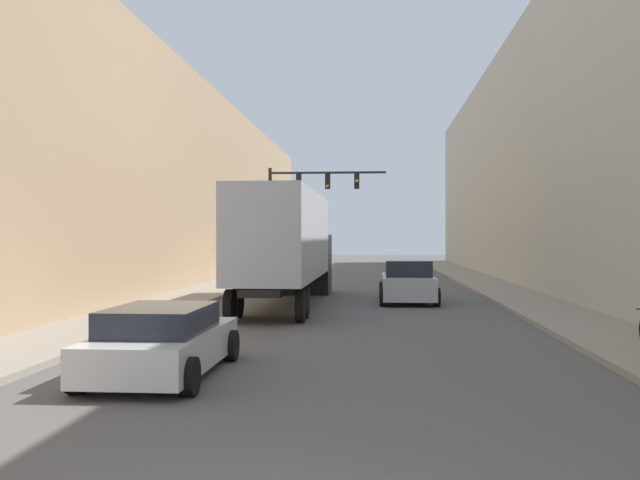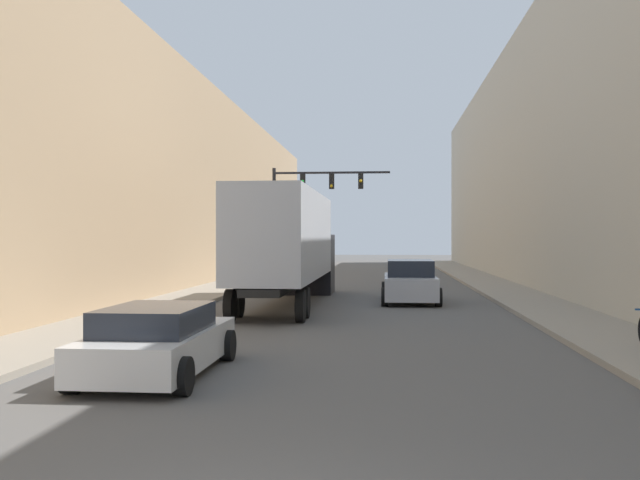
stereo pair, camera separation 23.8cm
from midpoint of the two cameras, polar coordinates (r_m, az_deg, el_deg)
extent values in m
cube|color=gray|center=(36.01, 14.39, -3.77)|extent=(2.66, 80.00, 0.15)
cube|color=gray|center=(36.42, -7.33, -3.72)|extent=(2.66, 80.00, 0.15)
cube|color=#BCB29E|center=(37.11, 21.06, 6.78)|extent=(6.00, 80.00, 13.64)
cube|color=tan|center=(37.63, -13.81, 4.64)|extent=(6.00, 80.00, 10.95)
cube|color=#B2B7C1|center=(25.86, -2.52, 0.38)|extent=(2.45, 11.15, 3.08)
cube|color=black|center=(25.91, -2.52, -3.37)|extent=(1.23, 11.15, 0.24)
cube|color=black|center=(32.69, -0.90, -1.93)|extent=(2.45, 2.56, 2.69)
cylinder|color=black|center=(21.83, -6.89, -5.22)|extent=(0.25, 1.00, 1.00)
cylinder|color=black|center=(21.49, -1.24, -5.31)|extent=(0.25, 1.00, 1.00)
cylinder|color=black|center=(23.00, -6.26, -4.94)|extent=(0.25, 1.00, 1.00)
cylinder|color=black|center=(22.67, -0.90, -5.02)|extent=(0.25, 1.00, 1.00)
cylinder|color=black|center=(32.86, -2.77, -3.40)|extent=(0.25, 1.00, 1.00)
cylinder|color=black|center=(32.63, 0.98, -3.42)|extent=(0.25, 1.00, 1.00)
cube|color=silver|center=(13.73, -12.24, -8.42)|extent=(1.87, 4.60, 0.66)
cube|color=#1E232D|center=(13.44, -12.54, -6.19)|extent=(1.64, 2.53, 0.47)
cylinder|color=black|center=(15.55, -13.76, -8.09)|extent=(0.25, 0.64, 0.64)
cylinder|color=black|center=(15.06, -6.96, -8.37)|extent=(0.25, 0.64, 0.64)
cylinder|color=black|center=(12.52, -18.76, -10.13)|extent=(0.25, 0.64, 0.64)
cylinder|color=black|center=(11.90, -10.38, -10.67)|extent=(0.25, 0.64, 0.64)
cube|color=#B7B7BC|center=(28.50, 7.43, -3.70)|extent=(1.98, 4.88, 0.86)
cube|color=#1E232D|center=(28.22, 7.45, -2.23)|extent=(1.74, 2.68, 0.63)
cylinder|color=black|center=(30.23, 5.42, -3.99)|extent=(0.25, 0.70, 0.70)
cylinder|color=black|center=(30.31, 9.18, -3.98)|extent=(0.25, 0.70, 0.70)
cylinder|color=black|center=(26.67, 5.45, -4.55)|extent=(0.25, 0.70, 0.70)
cylinder|color=black|center=(26.75, 9.71, -4.54)|extent=(0.25, 0.70, 0.70)
cylinder|color=black|center=(42.17, -3.53, 1.25)|extent=(0.20, 0.20, 6.67)
cube|color=black|center=(41.96, 1.10, 5.41)|extent=(6.83, 0.12, 0.12)
cube|color=black|center=(42.07, -1.23, 4.70)|extent=(0.30, 0.24, 0.90)
sphere|color=green|center=(41.93, -1.25, 4.71)|extent=(0.18, 0.18, 0.18)
cube|color=black|center=(41.91, 1.10, 4.71)|extent=(0.30, 0.24, 0.90)
sphere|color=gold|center=(41.75, 1.09, 4.35)|extent=(0.18, 0.18, 0.18)
cube|color=black|center=(41.83, 3.45, 4.72)|extent=(0.30, 0.24, 0.90)
sphere|color=gold|center=(41.69, 3.44, 4.74)|extent=(0.18, 0.18, 0.18)
camera|label=1|loc=(0.12, -89.68, 0.00)|focal=40.00mm
camera|label=2|loc=(0.12, 90.32, 0.00)|focal=40.00mm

